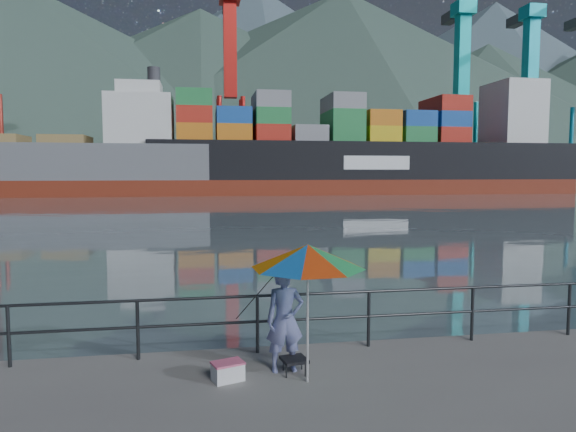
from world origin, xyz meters
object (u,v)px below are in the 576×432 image
object	(u,v)px
bulk_carrier	(30,165)
cooler_bag	(228,372)
beach_umbrella	(308,256)
container_ship	(375,155)
fisherman	(285,320)

from	to	relation	value
bulk_carrier	cooler_bag	bearing A→B (deg)	-70.80
beach_umbrella	cooler_bag	world-z (taller)	beach_umbrella
beach_umbrella	bulk_carrier	size ratio (longest dim) A/B	0.04
cooler_bag	bulk_carrier	distance (m)	73.37
cooler_bag	container_ship	xyz separation A→B (m)	(26.46, 70.15, 5.66)
beach_umbrella	container_ship	xyz separation A→B (m)	(25.29, 70.39, 3.90)
beach_umbrella	cooler_bag	bearing A→B (deg)	168.24
fisherman	container_ship	size ratio (longest dim) A/B	0.03
cooler_bag	bulk_carrier	xyz separation A→B (m)	(-24.10, 69.19, 3.97)
bulk_carrier	container_ship	bearing A→B (deg)	1.08
fisherman	beach_umbrella	xyz separation A→B (m)	(0.26, -0.49, 1.07)
fisherman	beach_umbrella	world-z (taller)	beach_umbrella
cooler_bag	container_ship	size ratio (longest dim) A/B	0.01
fisherman	bulk_carrier	xyz separation A→B (m)	(-25.01, 68.94, 3.28)
fisherman	beach_umbrella	distance (m)	1.21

